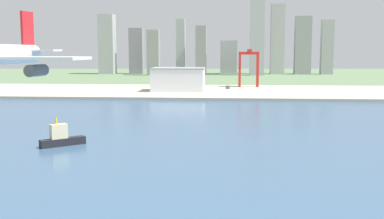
% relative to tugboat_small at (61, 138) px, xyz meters
% --- Properties ---
extents(ground_plane, '(2400.00, 2400.00, 0.00)m').
position_rel_tugboat_small_xyz_m(ground_plane, '(53.58, 61.46, -3.56)').
color(ground_plane, '#5B7451').
extents(water_bay, '(840.00, 360.00, 0.15)m').
position_rel_tugboat_small_xyz_m(water_bay, '(53.58, 1.46, -3.49)').
color(water_bay, '#385675').
rests_on(water_bay, ground).
extents(industrial_pier, '(840.00, 140.00, 2.50)m').
position_rel_tugboat_small_xyz_m(industrial_pier, '(53.58, 251.46, -2.31)').
color(industrial_pier, '#ACA794').
rests_on(industrial_pier, ground).
extents(tugboat_small, '(17.24, 15.48, 12.13)m').
position_rel_tugboat_small_xyz_m(tugboat_small, '(0.00, 0.00, 0.00)').
color(tugboat_small, black).
rests_on(tugboat_small, water_bay).
extents(port_crane_red, '(20.69, 47.43, 38.72)m').
position_rel_tugboat_small_xyz_m(port_crane_red, '(91.62, 295.03, 26.63)').
color(port_crane_red, red).
rests_on(port_crane_red, industrial_pier).
extents(warehouse_main, '(48.78, 34.97, 21.60)m').
position_rel_tugboat_small_xyz_m(warehouse_main, '(24.32, 243.94, 9.76)').
color(warehouse_main, white).
rests_on(warehouse_main, industrial_pier).
extents(distant_skyline, '(386.09, 72.95, 155.83)m').
position_rel_tugboat_small_xyz_m(distant_skyline, '(50.41, 589.09, 45.25)').
color(distant_skyline, '#A5A8AA').
rests_on(distant_skyline, ground).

